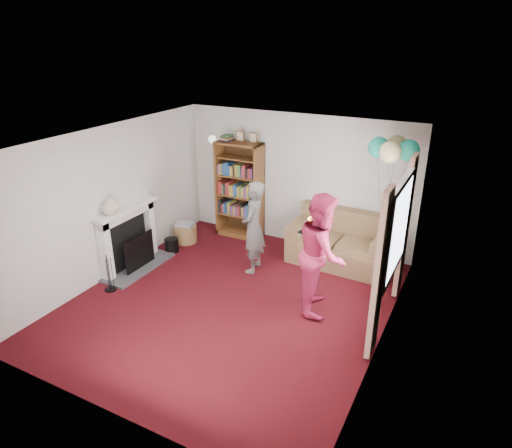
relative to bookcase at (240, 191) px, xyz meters
The scene contains 16 objects.
ground 2.72m from the bookcase, 64.34° to the right, with size 5.00×5.00×0.00m, color #360808.
wall_back 1.17m from the bookcase, 10.67° to the left, with size 4.50×0.02×2.50m, color silver.
wall_left 2.59m from the bookcase, 116.63° to the right, with size 0.02×5.00×2.50m, color silver.
wall_right 4.09m from the bookcase, 34.37° to the right, with size 0.02×5.00×2.50m, color silver.
ceiling 3.00m from the bookcase, 64.34° to the right, with size 4.50×5.00×0.01m, color white.
fireplace 2.37m from the bookcase, 114.96° to the right, with size 0.55×1.80×1.12m.
window_bay 3.73m from the bookcase, 27.20° to the right, with size 0.14×2.02×2.20m.
wall_sconce 1.15m from the bookcase, behind, with size 0.16×0.23×0.16m.
bookcase is the anchor object (origin of this frame).
sofa 2.27m from the bookcase, ahead, with size 1.73×0.91×0.91m.
wicker_basket 1.36m from the bookcase, 134.35° to the right, with size 0.45×0.45×0.40m.
person_striped 1.54m from the bookcase, 52.73° to the right, with size 0.59×0.38×1.60m, color black.
person_magenta 2.95m from the bookcase, 37.43° to the right, with size 0.88×0.68×1.80m, color #C42753.
birthday_cake 2.69m from the bookcase, 37.18° to the right, with size 0.34×0.34×0.22m.
balloons 3.26m from the bookcase, 10.51° to the right, with size 0.76×0.76×1.71m.
mantel_vase 2.68m from the bookcase, 112.47° to the right, with size 0.29×0.29×0.31m, color beige.
Camera 1 is at (3.08, -5.13, 3.85)m, focal length 32.00 mm.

